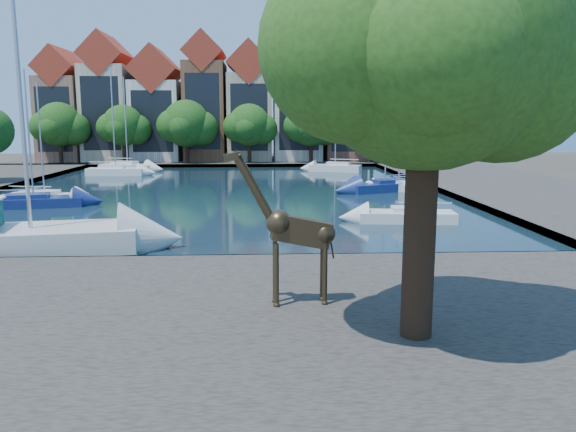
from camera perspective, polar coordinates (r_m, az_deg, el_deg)
name	(u,v)px	position (r m, az deg, el deg)	size (l,w,h in m)	color
ground	(175,267)	(23.57, -11.38, -5.09)	(160.00, 160.00, 0.00)	#38332B
water_basin	(219,192)	(47.04, -7.03, 2.45)	(38.00, 50.00, 0.08)	black
near_quay	(138,321)	(16.92, -14.98, -10.30)	(50.00, 14.00, 0.50)	#43403A
far_quay	(236,161)	(78.81, -5.30, 5.56)	(60.00, 16.00, 0.50)	#43403A
right_quay	(513,188)	(51.53, 21.92, 2.69)	(14.00, 52.00, 0.50)	#43403A
plane_tree	(432,46)	(14.21, 14.43, 16.38)	(8.32, 6.40, 10.62)	#332114
townhouse_west_end	(65,109)	(82.90, -21.73, 10.04)	(5.44, 9.18, 14.93)	#936450
townhouse_west_mid	(109,103)	(81.20, -17.69, 10.91)	(5.94, 9.18, 16.79)	beige
townhouse_west_inner	(158,109)	(79.78, -13.07, 10.50)	(6.43, 9.18, 15.15)	silver
townhouse_center	(206,102)	(78.91, -8.36, 11.40)	(5.44, 9.18, 16.93)	brown
townhouse_east_inner	(250,107)	(78.55, -3.91, 11.02)	(5.94, 9.18, 15.79)	tan
townhouse_east_mid	(297,104)	(78.70, 0.92, 11.31)	(6.43, 9.18, 16.65)	beige
townhouse_east_end	(344,111)	(79.35, 5.69, 10.53)	(5.44, 9.18, 14.43)	brown
far_tree_far_west	(60,126)	(77.34, -22.17, 8.47)	(7.28, 5.60, 7.68)	#332114
far_tree_west	(124,127)	(75.09, -16.34, 8.69)	(6.76, 5.20, 7.36)	#332114
far_tree_mid_west	(187,125)	(73.63, -10.20, 9.08)	(7.80, 6.00, 8.00)	#332114
far_tree_mid_east	(250,126)	(73.04, -3.89, 9.08)	(7.02, 5.40, 7.52)	#332114
far_tree_east	(312,125)	(73.31, 2.46, 9.18)	(7.54, 5.80, 7.84)	#332114
far_tree_far_east	(373,127)	(74.45, 8.67, 8.96)	(6.76, 5.20, 7.36)	#332114
giraffe_statue	(293,230)	(16.51, 0.52, -1.47)	(3.21, 0.67, 4.57)	#372C1B
sailboat_left_b	(34,200)	(42.04, -24.42, 1.51)	(6.65, 3.58, 9.18)	navy
sailboat_left_c	(45,196)	(43.86, -23.48, 1.87)	(5.93, 2.81, 8.47)	white
sailboat_left_d	(116,170)	(63.05, -17.11, 4.54)	(5.94, 2.14, 11.38)	white
sailboat_left_e	(128,166)	(68.02, -15.98, 4.94)	(6.67, 4.00, 10.64)	silver
sailboat_right_a	(407,214)	(33.37, 11.97, 0.24)	(5.68, 2.48, 10.08)	silver
sailboat_right_b	(385,185)	(47.54, 9.81, 3.15)	(7.16, 4.83, 9.66)	navy
sailboat_right_c	(399,185)	(47.77, 11.18, 3.13)	(5.28, 2.78, 9.86)	white
sailboat_right_d	(335,167)	(64.87, 4.80, 5.03)	(6.18, 3.85, 8.36)	silver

